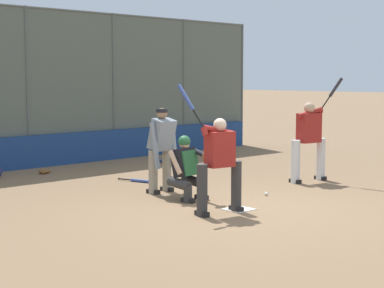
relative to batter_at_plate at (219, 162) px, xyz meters
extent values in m
plane|color=#846647|center=(-0.48, 0.01, -0.85)|extent=(160.00, 160.00, 0.00)
cube|color=white|center=(-0.48, 0.01, -0.85)|extent=(0.43, 0.43, 0.01)
cylinder|color=#515651|center=(-8.31, -6.99, 1.12)|extent=(0.08, 0.08, 3.95)
cylinder|color=#515651|center=(-5.70, -6.99, 1.12)|extent=(0.08, 0.08, 3.95)
cylinder|color=#515651|center=(-3.09, -6.99, 1.12)|extent=(0.08, 0.08, 3.95)
cylinder|color=#515651|center=(-0.48, -6.99, 1.12)|extent=(0.08, 0.08, 3.95)
cube|color=#515B51|center=(-0.48, -6.99, 1.12)|extent=(15.67, 0.01, 3.95)
cylinder|color=#515651|center=(-0.48, -6.99, 3.07)|extent=(15.67, 0.06, 0.06)
cube|color=navy|center=(-0.48, -6.89, -0.46)|extent=(15.36, 0.18, 0.80)
cube|color=slate|center=(-1.84, -9.01, -0.79)|extent=(10.97, 1.95, 0.12)
cube|color=slate|center=(-1.84, -8.46, -0.63)|extent=(10.97, 0.55, 0.44)
cube|color=#B7BABC|center=(-1.84, -8.46, -0.37)|extent=(10.97, 0.24, 0.08)
cube|color=slate|center=(-1.84, -9.01, -0.47)|extent=(10.97, 0.55, 0.76)
cube|color=#B7BABC|center=(-1.84, -9.01, -0.05)|extent=(10.97, 0.24, 0.08)
cube|color=slate|center=(-1.84, -9.56, -0.31)|extent=(10.97, 0.55, 1.08)
cube|color=#B7BABC|center=(-1.84, -9.56, 0.27)|extent=(10.97, 0.24, 0.08)
cylinder|color=#333333|center=(-0.36, 0.06, -0.43)|extent=(0.18, 0.18, 0.84)
cube|color=black|center=(-0.36, 0.06, -0.81)|extent=(0.15, 0.29, 0.08)
cylinder|color=#333333|center=(0.34, -0.05, -0.43)|extent=(0.18, 0.18, 0.84)
cube|color=black|center=(0.34, -0.05, -0.81)|extent=(0.15, 0.29, 0.08)
cube|color=maroon|center=(-0.01, 0.01, 0.21)|extent=(0.49, 0.33, 0.58)
sphere|color=beige|center=(-0.01, 0.01, 0.61)|extent=(0.21, 0.21, 0.21)
cylinder|color=maroon|center=(-0.01, -0.02, 0.51)|extent=(0.59, 0.24, 0.22)
cylinder|color=maroon|center=(0.27, -0.06, 0.51)|extent=(0.11, 0.15, 0.16)
sphere|color=black|center=(0.27, -0.09, 0.57)|extent=(0.04, 0.04, 0.04)
cylinder|color=black|center=(0.31, -0.17, 0.71)|extent=(0.11, 0.20, 0.30)
cylinder|color=#334789|center=(0.40, -0.36, 1.05)|extent=(0.19, 0.31, 0.43)
cylinder|color=#333333|center=(-0.66, -1.07, -0.70)|extent=(0.15, 0.15, 0.30)
cylinder|color=#333333|center=(-0.63, -1.27, -0.53)|extent=(0.24, 0.48, 0.23)
cube|color=black|center=(-0.66, -1.07, -0.81)|extent=(0.14, 0.27, 0.08)
cylinder|color=#333333|center=(-0.26, -1.02, -0.70)|extent=(0.15, 0.15, 0.30)
cylinder|color=#333333|center=(-0.23, -1.21, -0.53)|extent=(0.24, 0.48, 0.23)
cube|color=black|center=(-0.26, -1.02, -0.81)|extent=(0.14, 0.27, 0.08)
cube|color=black|center=(-0.42, -1.28, -0.17)|extent=(0.48, 0.41, 0.55)
cube|color=#235B33|center=(-0.45, -1.14, -0.17)|extent=(0.41, 0.19, 0.45)
sphere|color=tan|center=(-0.42, -1.28, 0.18)|extent=(0.20, 0.20, 0.20)
sphere|color=#235B33|center=(-0.42, -1.28, 0.21)|extent=(0.23, 0.23, 0.23)
cylinder|color=black|center=(-0.62, -1.07, 0.00)|extent=(0.22, 0.54, 0.16)
ellipsoid|color=brown|center=(-0.56, -0.82, -0.03)|extent=(0.31, 0.14, 0.24)
cylinder|color=tan|center=(-0.16, -1.24, -0.14)|extent=(0.13, 0.32, 0.44)
cylinder|color=gray|center=(-0.77, -2.16, -0.43)|extent=(0.17, 0.17, 0.84)
cube|color=black|center=(-0.77, -2.16, -0.81)|extent=(0.14, 0.29, 0.08)
cylinder|color=gray|center=(-0.39, -2.13, -0.43)|extent=(0.17, 0.17, 0.84)
cube|color=black|center=(-0.39, -2.13, -0.81)|extent=(0.14, 0.29, 0.08)
cube|color=gray|center=(-0.58, -2.09, 0.28)|extent=(0.49, 0.44, 0.64)
sphere|color=#936B4C|center=(-0.58, -2.09, 0.68)|extent=(0.21, 0.21, 0.21)
cylinder|color=black|center=(-0.58, -2.09, 0.74)|extent=(0.22, 0.22, 0.07)
cylinder|color=gray|center=(-0.85, -2.05, 0.09)|extent=(0.13, 0.23, 0.89)
cylinder|color=gray|center=(-0.33, -2.00, 0.09)|extent=(0.16, 0.24, 0.89)
cylinder|color=silver|center=(-3.38, -1.01, -0.40)|extent=(0.19, 0.19, 0.91)
cube|color=black|center=(-3.38, -1.01, -0.81)|extent=(0.15, 0.29, 0.08)
cylinder|color=silver|center=(-4.13, -0.90, -0.40)|extent=(0.19, 0.19, 0.91)
cube|color=black|center=(-4.13, -0.90, -0.81)|extent=(0.15, 0.29, 0.08)
cube|color=maroon|center=(-3.75, -0.96, 0.30)|extent=(0.53, 0.35, 0.63)
sphere|color=tan|center=(-3.75, -0.96, 0.73)|extent=(0.23, 0.23, 0.23)
cylinder|color=maroon|center=(-3.75, -0.93, 0.62)|extent=(0.64, 0.25, 0.24)
cylinder|color=maroon|center=(-4.05, -0.89, 0.62)|extent=(0.11, 0.15, 0.17)
sphere|color=black|center=(-4.05, -0.86, 0.69)|extent=(0.04, 0.04, 0.04)
cylinder|color=black|center=(-4.09, -0.78, 0.83)|extent=(0.11, 0.19, 0.30)
cylinder|color=#28282D|center=(-4.18, -0.59, 1.16)|extent=(0.19, 0.30, 0.42)
sphere|color=black|center=(-0.90, -3.89, -0.82)|extent=(0.04, 0.04, 0.04)
cylinder|color=black|center=(-0.94, -3.73, -0.82)|extent=(0.12, 0.33, 0.03)
cylinder|color=#334789|center=(-1.05, -3.35, -0.82)|extent=(0.19, 0.46, 0.07)
sphere|color=black|center=(-3.68, -6.09, -0.82)|extent=(0.04, 0.04, 0.04)
cylinder|color=black|center=(-3.63, -5.92, -0.82)|extent=(0.13, 0.36, 0.03)
cylinder|color=#334789|center=(-3.51, -5.49, -0.82)|extent=(0.20, 0.51, 0.07)
ellipsoid|color=brown|center=(-0.24, -5.86, -0.80)|extent=(0.30, 0.20, 0.11)
ellipsoid|color=brown|center=(-0.15, -5.76, -0.80)|extent=(0.11, 0.09, 0.09)
sphere|color=white|center=(-1.80, -0.49, -0.82)|extent=(0.07, 0.07, 0.07)
camera|label=1|loc=(7.45, 7.19, 1.37)|focal=60.00mm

